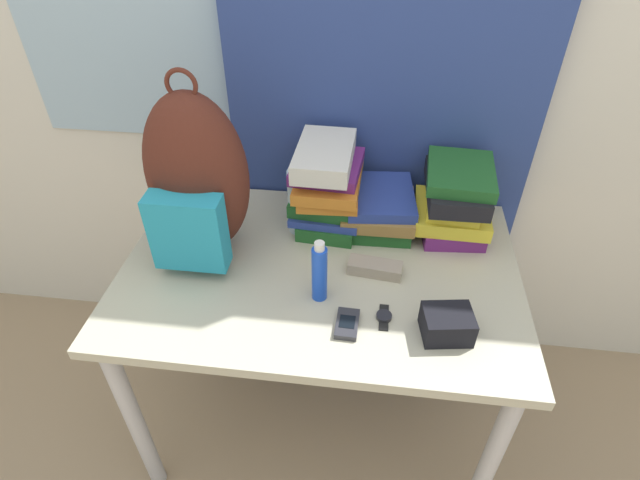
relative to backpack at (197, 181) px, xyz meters
The scene contains 14 objects.
wall_back 0.60m from the backpack, 50.47° to the left, with size 6.00×0.06×2.50m.
curtain_blue 0.67m from the backpack, 36.35° to the left, with size 0.96×0.04×2.50m.
desk 0.48m from the backpack, ahead, with size 1.13×0.75×0.74m.
backpack is the anchor object (origin of this frame).
book_stack_left 0.40m from the backpack, 27.59° to the left, with size 0.23×0.29×0.27m.
book_stack_center 0.56m from the backpack, 19.82° to the left, with size 0.23×0.26×0.12m.
book_stack_right 0.75m from the backpack, 13.80° to the left, with size 0.22×0.27×0.22m.
water_bottle 0.31m from the backpack, 24.91° to the left, with size 0.06×0.06×0.23m.
sports_bottle 0.40m from the backpack, 17.91° to the left, with size 0.08×0.08×0.25m.
sunscreen_bottle 0.42m from the backpack, 24.83° to the right, with size 0.04×0.04×0.19m.
cell_phone 0.56m from the backpack, 30.60° to the right, with size 0.06×0.10×0.02m.
sunglasses_case 0.55m from the backpack, ahead, with size 0.16×0.07×0.04m.
camera_pouch 0.76m from the backpack, 20.49° to the right, with size 0.13×0.11×0.07m.
wristwatch 0.62m from the backpack, 22.58° to the right, with size 0.04×0.09×0.01m.
Camera 1 is at (0.13, -0.68, 1.70)m, focal length 28.00 mm.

